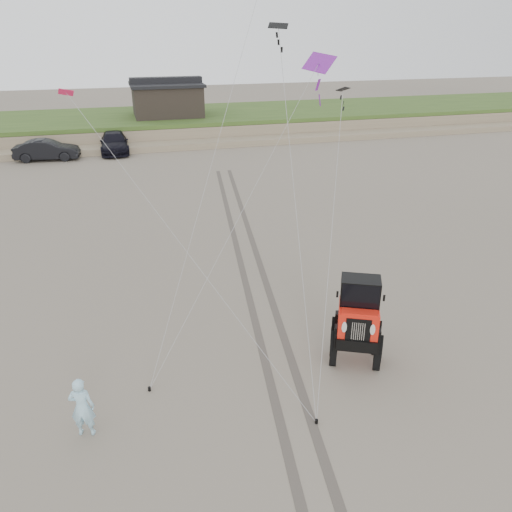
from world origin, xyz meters
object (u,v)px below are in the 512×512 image
object	(u,v)px
truck_b	(47,150)
jeep	(357,330)
cabin	(167,98)
truck_c	(114,142)
man	(82,407)

from	to	relation	value
truck_b	jeep	distance (m)	31.06
cabin	truck_c	xyz separation A→B (m)	(-5.05, -6.19, -2.47)
truck_c	man	distance (m)	31.32
truck_b	jeep	bearing A→B (deg)	-153.59
truck_b	jeep	size ratio (longest dim) A/B	0.82
cabin	man	size ratio (longest dim) A/B	3.91
jeep	cabin	bearing A→B (deg)	117.13
cabin	jeep	size ratio (longest dim) A/B	1.12
truck_c	jeep	distance (m)	31.01
cabin	truck_b	world-z (taller)	cabin
man	truck_c	bearing A→B (deg)	-79.40
man	cabin	bearing A→B (deg)	-86.62
cabin	jeep	bearing A→B (deg)	-88.11
truck_c	man	bearing A→B (deg)	-92.43
cabin	jeep	world-z (taller)	cabin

